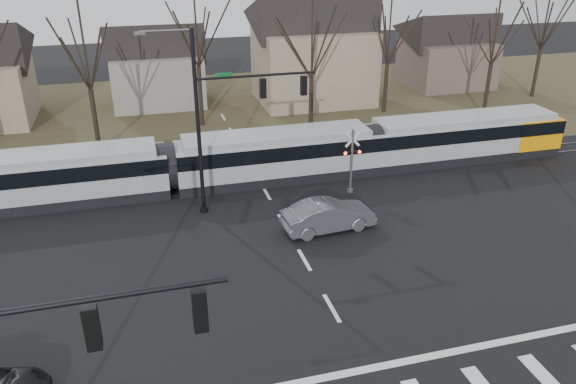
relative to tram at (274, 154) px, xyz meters
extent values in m
plane|color=black|center=(-1.03, -16.00, -1.69)|extent=(140.00, 140.00, 0.00)
cube|color=#38331E|center=(-1.03, 16.00, -1.69)|extent=(140.00, 28.00, 0.01)
cube|color=silver|center=(4.97, -20.00, -1.69)|extent=(0.60, 2.60, 0.01)
cube|color=silver|center=(-1.03, -17.80, -1.69)|extent=(28.00, 0.35, 0.01)
cube|color=silver|center=(-1.03, -14.00, -1.69)|extent=(0.18, 2.00, 0.01)
cube|color=silver|center=(-1.03, -10.00, -1.69)|extent=(0.18, 2.00, 0.01)
cube|color=silver|center=(-1.03, -6.00, -1.69)|extent=(0.18, 2.00, 0.01)
cube|color=silver|center=(-1.03, -2.00, -1.69)|extent=(0.18, 2.00, 0.01)
cube|color=silver|center=(-1.03, 2.00, -1.69)|extent=(0.18, 2.00, 0.01)
cube|color=silver|center=(-1.03, 6.00, -1.69)|extent=(0.18, 2.00, 0.01)
cube|color=silver|center=(-1.03, 10.00, -1.69)|extent=(0.18, 2.00, 0.01)
cube|color=silver|center=(-1.03, 14.00, -1.69)|extent=(0.18, 2.00, 0.01)
cube|color=#59595E|center=(-1.03, -0.90, -1.66)|extent=(90.00, 0.12, 0.06)
cube|color=#59595E|center=(-1.03, 0.50, -1.66)|extent=(90.00, 0.12, 0.06)
cube|color=gray|center=(-13.66, 0.00, -0.14)|extent=(13.85, 2.98, 3.11)
cube|color=black|center=(-13.66, 0.00, 0.49)|extent=(13.87, 3.02, 0.91)
cube|color=gray|center=(0.19, 0.00, -0.14)|extent=(12.78, 2.98, 3.11)
cube|color=black|center=(0.19, 0.00, 0.49)|extent=(12.80, 3.02, 0.91)
cube|color=gray|center=(13.50, 0.00, -0.14)|extent=(13.85, 2.98, 3.11)
cube|color=black|center=(13.50, 0.00, 0.49)|extent=(13.87, 3.02, 0.91)
cube|color=#FF9F07|center=(18.72, 0.00, -0.04)|extent=(3.41, 3.05, 2.08)
imported|color=#484A4F|center=(1.09, -7.35, -0.87)|extent=(2.63, 5.30, 1.64)
cylinder|color=black|center=(-9.78, -22.00, 5.91)|extent=(6.50, 0.14, 0.14)
cube|color=black|center=(-9.46, -22.00, 5.21)|extent=(0.32, 0.32, 1.05)
sphere|color=#FF0C07|center=(-9.46, -22.00, 5.54)|extent=(0.22, 0.22, 0.22)
cube|color=black|center=(-7.18, -22.00, 5.21)|extent=(0.32, 0.32, 1.05)
sphere|color=#FF0C07|center=(-7.18, -22.00, 5.54)|extent=(0.22, 0.22, 0.22)
cylinder|color=black|center=(-5.03, -3.50, 3.41)|extent=(0.22, 0.22, 10.20)
cylinder|color=black|center=(-5.03, -3.50, -1.54)|extent=(0.44, 0.44, 0.30)
cylinder|color=black|center=(-1.78, -3.50, 5.91)|extent=(6.50, 0.14, 0.14)
cube|color=#0C5926|center=(-3.53, -3.50, 6.06)|extent=(0.90, 0.03, 0.22)
cube|color=black|center=(-1.46, -3.50, 5.21)|extent=(0.32, 0.32, 1.05)
sphere|color=#FF0C07|center=(-1.46, -3.50, 5.54)|extent=(0.22, 0.22, 0.22)
cube|color=black|center=(0.82, -3.50, 5.21)|extent=(0.32, 0.32, 1.05)
sphere|color=#FF0C07|center=(0.82, -3.50, 5.54)|extent=(0.22, 0.22, 0.22)
cube|color=#59595B|center=(-7.53, -3.50, 8.33)|extent=(0.55, 0.22, 0.14)
cylinder|color=#59595B|center=(3.97, -3.20, 0.31)|extent=(0.14, 0.14, 4.00)
cylinder|color=#59595B|center=(3.97, -3.20, -1.59)|extent=(0.36, 0.36, 0.20)
cube|color=silver|center=(3.97, -3.20, 1.71)|extent=(0.95, 0.04, 0.95)
cube|color=silver|center=(3.97, -3.20, 1.71)|extent=(0.95, 0.04, 0.95)
cube|color=black|center=(3.97, -3.20, 0.91)|extent=(1.00, 0.10, 0.12)
sphere|color=#FF0C07|center=(3.52, -3.28, 0.91)|extent=(0.18, 0.18, 0.18)
sphere|color=#FF0C07|center=(4.42, -3.28, 0.91)|extent=(0.18, 0.18, 0.18)
cube|color=gray|center=(-6.03, 20.00, 0.56)|extent=(8.00, 7.00, 4.50)
cube|color=gray|center=(7.97, 17.00, 1.56)|extent=(10.00, 8.00, 6.50)
cube|color=brown|center=(22.97, 19.00, 0.56)|extent=(8.00, 7.00, 4.50)
camera|label=1|loc=(-7.99, -32.29, 12.78)|focal=35.00mm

